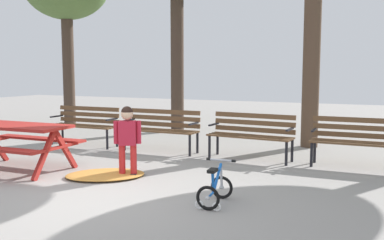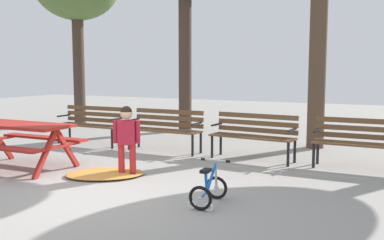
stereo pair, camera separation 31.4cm
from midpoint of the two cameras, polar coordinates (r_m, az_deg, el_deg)
ground at (r=6.06m, az=-12.42°, el=-9.65°), size 36.00×36.00×0.00m
picnic_table at (r=7.95m, az=-20.26°, el=-1.68°), size 1.84×1.39×0.79m
park_bench_far_left at (r=10.09m, az=-12.00°, el=-0.23°), size 1.60×0.46×0.85m
park_bench_left at (r=9.06m, az=-2.41°, el=-0.84°), size 1.60×0.47×0.85m
park_bench_right at (r=8.29m, az=9.11°, el=-1.61°), size 1.63×0.57×0.85m
park_bench_far_right at (r=7.98m, az=22.28°, el=-2.34°), size 1.60×0.47×0.85m
child_standing at (r=6.91m, az=-7.17°, el=-1.96°), size 0.39×0.26×1.11m
kids_bicycle at (r=5.54m, az=3.80°, el=-8.89°), size 0.39×0.57×0.54m
leaf_pile at (r=7.12m, az=-9.95°, el=-6.86°), size 1.50×1.40×0.07m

